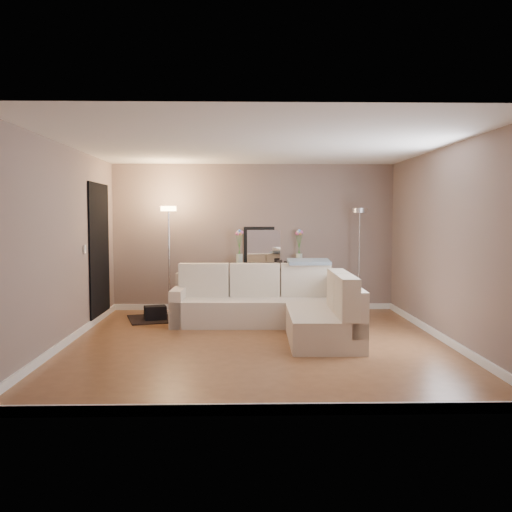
{
  "coord_description": "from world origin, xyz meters",
  "views": [
    {
      "loc": [
        -0.2,
        -7.43,
        1.68
      ],
      "look_at": [
        0.0,
        0.8,
        1.1
      ],
      "focal_mm": 40.0,
      "sensor_mm": 36.0,
      "label": 1
    }
  ],
  "objects_px": {
    "floor_lamp_unlit": "(359,239)",
    "floor_lamp_lit": "(169,238)",
    "sectional_sofa": "(281,306)",
    "console_table": "(265,286)"
  },
  "relations": [
    {
      "from": "sectional_sofa",
      "to": "console_table",
      "type": "distance_m",
      "value": 1.68
    },
    {
      "from": "console_table",
      "to": "floor_lamp_unlit",
      "type": "height_order",
      "value": "floor_lamp_unlit"
    },
    {
      "from": "sectional_sofa",
      "to": "floor_lamp_unlit",
      "type": "height_order",
      "value": "floor_lamp_unlit"
    },
    {
      "from": "floor_lamp_unlit",
      "to": "floor_lamp_lit",
      "type": "bearing_deg",
      "value": -177.29
    },
    {
      "from": "console_table",
      "to": "sectional_sofa",
      "type": "bearing_deg",
      "value": -84.0
    },
    {
      "from": "sectional_sofa",
      "to": "floor_lamp_unlit",
      "type": "distance_m",
      "value": 2.25
    },
    {
      "from": "console_table",
      "to": "floor_lamp_unlit",
      "type": "xyz_separation_m",
      "value": [
        1.63,
        -0.23,
        0.85
      ]
    },
    {
      "from": "floor_lamp_lit",
      "to": "floor_lamp_unlit",
      "type": "height_order",
      "value": "floor_lamp_lit"
    },
    {
      "from": "sectional_sofa",
      "to": "console_table",
      "type": "height_order",
      "value": "sectional_sofa"
    },
    {
      "from": "console_table",
      "to": "floor_lamp_unlit",
      "type": "bearing_deg",
      "value": -8.02
    }
  ]
}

